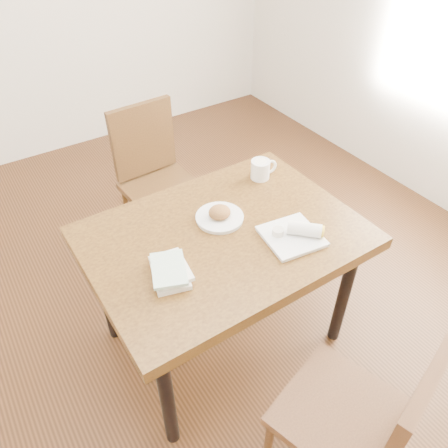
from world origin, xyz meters
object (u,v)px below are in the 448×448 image
table (224,246)px  chair_far (155,173)px  plate_burrito (296,234)px  chair_near (367,418)px  book_stack (170,271)px  plate_scone (220,216)px  coffee_mug (261,169)px

table → chair_far: chair_far is taller
table → plate_burrito: 0.33m
table → chair_far: size_ratio=1.25×
chair_near → book_stack: (-0.32, 0.79, 0.23)m
chair_near → plate_scone: chair_near is taller
chair_near → plate_burrito: chair_near is taller
coffee_mug → plate_burrito: size_ratio=0.55×
coffee_mug → book_stack: size_ratio=0.64×
plate_burrito → chair_far: bearing=98.6°
plate_scone → table: bearing=-111.0°
chair_far → plate_burrito: (0.16, -1.08, 0.23)m
table → book_stack: 0.35m
chair_near → plate_scone: (0.03, 0.97, 0.22)m
table → plate_scone: 0.14m
coffee_mug → book_stack: bearing=-153.5°
coffee_mug → plate_burrito: coffee_mug is taller
plate_burrito → book_stack: 0.57m
chair_near → table: bearing=90.3°
plate_burrito → book_stack: size_ratio=1.17×
table → chair_near: 0.89m
chair_far → chair_near: bearing=-92.3°
chair_far → book_stack: bearing=-112.0°
plate_scone → coffee_mug: bearing=25.2°
table → chair_near: size_ratio=1.25×
table → plate_burrito: bearing=-39.9°
coffee_mug → plate_scone: bearing=-154.8°
table → plate_scone: (0.03, 0.09, 0.10)m
plate_scone → plate_burrito: bearing=-54.4°
chair_near → plate_burrito: (0.24, 0.69, 0.23)m
chair_near → coffee_mug: chair_near is taller
chair_far → plate_scone: bearing=-93.1°
chair_far → plate_burrito: bearing=-81.4°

